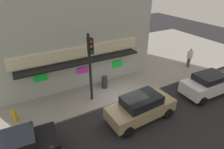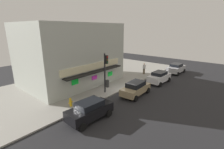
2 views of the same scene
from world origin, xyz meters
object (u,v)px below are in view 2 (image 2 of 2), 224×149
at_px(trash_can, 107,84).
at_px(parked_car_silver, 176,68).
at_px(parked_car_white, 159,77).
at_px(pedestrian, 144,68).
at_px(parked_car_tan, 136,88).
at_px(traffic_light, 105,68).
at_px(fire_hydrant, 71,102).
at_px(parked_car_black, 90,110).

height_order(trash_can, parked_car_silver, parked_car_silver).
xyz_separation_m(parked_car_silver, parked_car_white, (-6.71, -0.01, -0.01)).
distance_m(pedestrian, parked_car_tan, 8.85).
bearing_deg(parked_car_silver, trash_can, 162.06).
relative_size(traffic_light, parked_car_silver, 1.13).
xyz_separation_m(fire_hydrant, trash_can, (6.26, 0.80, 0.05)).
distance_m(trash_can, parked_car_black, 7.59).
xyz_separation_m(trash_can, parked_car_white, (6.22, -4.20, 0.26)).
bearing_deg(traffic_light, parked_car_black, -150.92).
relative_size(traffic_light, fire_hydrant, 5.45).
xyz_separation_m(pedestrian, parked_car_silver, (4.40, -3.69, -0.27)).
distance_m(parked_car_tan, parked_car_black, 6.92).
relative_size(trash_can, pedestrian, 0.51).
bearing_deg(trash_can, parked_car_black, -149.40).
height_order(parked_car_silver, parked_car_black, parked_car_black).
height_order(traffic_light, parked_car_black, traffic_light).
xyz_separation_m(pedestrian, parked_car_white, (-2.31, -3.70, -0.28)).
bearing_deg(parked_car_silver, traffic_light, 167.69).
relative_size(fire_hydrant, parked_car_tan, 0.20).
relative_size(traffic_light, trash_can, 5.00).
distance_m(trash_can, parked_car_silver, 13.59).
relative_size(parked_car_silver, parked_car_black, 1.00).
relative_size(traffic_light, parked_car_white, 1.15).
xyz_separation_m(parked_car_silver, parked_car_black, (-19.45, 0.32, 0.01)).
xyz_separation_m(parked_car_tan, parked_car_white, (5.82, -0.21, 0.03)).
bearing_deg(fire_hydrant, parked_car_black, -95.00).
height_order(pedestrian, parked_car_black, pedestrian).
distance_m(traffic_light, trash_can, 3.09).
distance_m(fire_hydrant, parked_car_white, 12.93).
height_order(fire_hydrant, pedestrian, pedestrian).
bearing_deg(parked_car_silver, pedestrian, 140.02).
bearing_deg(parked_car_tan, parked_car_white, -2.03).
distance_m(traffic_light, parked_car_black, 6.21).
bearing_deg(parked_car_black, fire_hydrant, 85.00).
relative_size(pedestrian, parked_car_tan, 0.43).
xyz_separation_m(traffic_light, parked_car_white, (7.68, -3.15, -2.25)).
bearing_deg(parked_car_black, parked_car_white, -1.50).
height_order(parked_car_silver, parked_car_white, parked_car_silver).
relative_size(trash_can, parked_car_white, 0.23).
distance_m(pedestrian, parked_car_white, 4.37).
xyz_separation_m(trash_can, parked_car_tan, (0.39, -3.99, 0.23)).
xyz_separation_m(traffic_light, trash_can, (1.47, 1.05, -2.51)).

